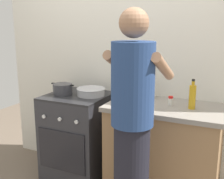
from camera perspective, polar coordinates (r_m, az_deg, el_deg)
back_wall at (r=2.89m, az=5.94°, el=6.10°), size 3.20×0.10×2.50m
countertop at (r=2.68m, az=10.23°, el=-12.38°), size 1.00×0.60×0.90m
stove_range at (r=3.01m, az=-6.78°, el=-9.42°), size 0.60×0.62×0.90m
pot at (r=2.90m, az=-9.86°, el=0.08°), size 0.26×0.19×0.11m
mixing_bowl at (r=2.82m, az=-4.24°, el=-0.38°), size 0.29×0.29×0.08m
utensil_crock at (r=2.73m, az=6.99°, el=0.23°), size 0.10×0.10×0.33m
spice_bottle at (r=2.53m, az=11.65°, el=-2.24°), size 0.04×0.04×0.08m
oil_bottle at (r=2.45m, az=15.80°, el=-1.36°), size 0.06×0.06×0.25m
person at (r=2.05m, az=4.09°, el=-8.02°), size 0.41×0.50×1.70m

